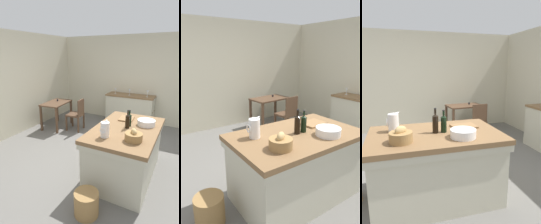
# 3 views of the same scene
# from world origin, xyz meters

# --- Properties ---
(ground_plane) EXTENTS (6.76, 6.76, 0.00)m
(ground_plane) POSITION_xyz_m (0.00, 0.00, 0.00)
(ground_plane) COLOR #66635E
(wall_back) EXTENTS (5.32, 0.12, 2.60)m
(wall_back) POSITION_xyz_m (0.00, 2.60, 1.30)
(wall_back) COLOR beige
(wall_back) RESTS_ON ground
(wall_right) EXTENTS (0.12, 5.20, 2.60)m
(wall_right) POSITION_xyz_m (2.60, 0.00, 1.30)
(wall_right) COLOR beige
(wall_right) RESTS_ON ground
(island_table) EXTENTS (1.61, 1.01, 0.88)m
(island_table) POSITION_xyz_m (-0.27, -0.53, 0.47)
(island_table) COLOR brown
(island_table) RESTS_ON ground
(side_cabinet) EXTENTS (0.52, 1.41, 0.89)m
(side_cabinet) POSITION_xyz_m (2.26, 0.14, 0.45)
(side_cabinet) COLOR brown
(side_cabinet) RESTS_ON ground
(writing_desk) EXTENTS (0.95, 0.65, 0.79)m
(writing_desk) POSITION_xyz_m (0.99, 1.91, 0.62)
(writing_desk) COLOR #513826
(writing_desk) RESTS_ON ground
(wooden_chair) EXTENTS (0.44, 0.44, 0.88)m
(wooden_chair) POSITION_xyz_m (1.06, 1.27, 0.48)
(wooden_chair) COLOR #513826
(wooden_chair) RESTS_ON ground
(pitcher) EXTENTS (0.17, 0.13, 0.27)m
(pitcher) POSITION_xyz_m (-0.76, -0.34, 1.00)
(pitcher) COLOR white
(pitcher) RESTS_ON island_table
(wash_bowl) EXTENTS (0.30, 0.30, 0.10)m
(wash_bowl) POSITION_xyz_m (-0.00, -0.79, 0.93)
(wash_bowl) COLOR white
(wash_bowl) RESTS_ON island_table
(bread_basket) EXTENTS (0.25, 0.25, 0.18)m
(bread_basket) POSITION_xyz_m (-0.69, -0.75, 0.94)
(bread_basket) COLOR olive
(bread_basket) RESTS_ON island_table
(cutting_board) EXTENTS (0.34, 0.27, 0.02)m
(cutting_board) POSITION_xyz_m (0.15, -0.40, 0.89)
(cutting_board) COLOR olive
(cutting_board) RESTS_ON island_table
(wine_bottle_dark) EXTENTS (0.07, 0.07, 0.28)m
(wine_bottle_dark) POSITION_xyz_m (-0.17, -0.53, 0.99)
(wine_bottle_dark) COLOR black
(wine_bottle_dark) RESTS_ON island_table
(wine_bottle_amber) EXTENTS (0.07, 0.07, 0.31)m
(wine_bottle_amber) POSITION_xyz_m (-0.27, -0.53, 1.00)
(wine_bottle_amber) COLOR black
(wine_bottle_amber) RESTS_ON island_table
(wine_glass_far_left) EXTENTS (0.07, 0.07, 0.19)m
(wine_glass_far_left) POSITION_xyz_m (2.21, -0.35, 1.02)
(wine_glass_far_left) COLOR white
(wine_glass_far_left) RESTS_ON side_cabinet
(wine_glass_left) EXTENTS (0.07, 0.07, 0.18)m
(wine_glass_left) POSITION_xyz_m (2.21, 0.16, 1.02)
(wine_glass_left) COLOR white
(wine_glass_left) RESTS_ON side_cabinet
(wine_glass_middle) EXTENTS (0.07, 0.07, 0.16)m
(wine_glass_middle) POSITION_xyz_m (2.27, 0.62, 1.00)
(wine_glass_middle) COLOR white
(wine_glass_middle) RESTS_ON side_cabinet
(wicker_hamper) EXTENTS (0.33, 0.33, 0.33)m
(wicker_hamper) POSITION_xyz_m (-1.37, -0.36, 0.17)
(wicker_hamper) COLOR olive
(wicker_hamper) RESTS_ON ground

